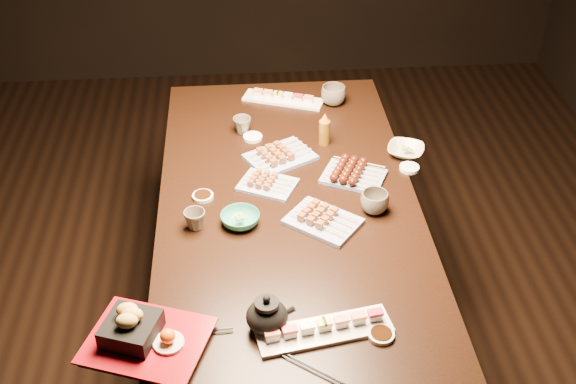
{
  "coord_description": "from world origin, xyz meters",
  "views": [
    {
      "loc": [
        -0.11,
        -1.96,
        2.26
      ],
      "look_at": [
        0.05,
        0.07,
        0.77
      ],
      "focal_mm": 45.0,
      "sensor_mm": 36.0,
      "label": 1
    }
  ],
  "objects_px": {
    "sushi_platter_near": "(324,327)",
    "teacup_far_right": "(333,95)",
    "dining_table": "(289,284)",
    "sushi_platter_far": "(283,97)",
    "edamame_bowl_cream": "(406,151)",
    "yakitori_plate_left": "(280,152)",
    "edamame_bowl_green": "(240,219)",
    "condiment_bottle": "(324,129)",
    "teacup_near_left": "(195,220)",
    "teapot": "(267,313)",
    "teacup_mid_right": "(374,202)",
    "teacup_far_left": "(242,125)",
    "yakitori_plate_right": "(323,216)",
    "tempura_tray": "(146,331)",
    "yakitori_plate_center": "(268,181)"
  },
  "relations": [
    {
      "from": "teacup_mid_right",
      "to": "edamame_bowl_green",
      "type": "bearing_deg",
      "value": -175.72
    },
    {
      "from": "teacup_far_right",
      "to": "condiment_bottle",
      "type": "height_order",
      "value": "condiment_bottle"
    },
    {
      "from": "tempura_tray",
      "to": "teapot",
      "type": "height_order",
      "value": "teapot"
    },
    {
      "from": "yakitori_plate_center",
      "to": "teacup_near_left",
      "type": "bearing_deg",
      "value": -113.22
    },
    {
      "from": "edamame_bowl_cream",
      "to": "edamame_bowl_green",
      "type": "bearing_deg",
      "value": -149.58
    },
    {
      "from": "sushi_platter_near",
      "to": "teacup_near_left",
      "type": "xyz_separation_m",
      "value": [
        -0.37,
        0.5,
        0.01
      ]
    },
    {
      "from": "edamame_bowl_cream",
      "to": "teacup_near_left",
      "type": "relative_size",
      "value": 1.88
    },
    {
      "from": "teacup_mid_right",
      "to": "tempura_tray",
      "type": "bearing_deg",
      "value": -142.95
    },
    {
      "from": "yakitori_plate_right",
      "to": "yakitori_plate_center",
      "type": "bearing_deg",
      "value": 166.4
    },
    {
      "from": "teacup_mid_right",
      "to": "condiment_bottle",
      "type": "relative_size",
      "value": 0.72
    },
    {
      "from": "teacup_near_left",
      "to": "yakitori_plate_center",
      "type": "bearing_deg",
      "value": 40.66
    },
    {
      "from": "teacup_near_left",
      "to": "teacup_mid_right",
      "type": "relative_size",
      "value": 0.75
    },
    {
      "from": "yakitori_plate_right",
      "to": "teacup_far_left",
      "type": "xyz_separation_m",
      "value": [
        -0.25,
        0.6,
        0.0
      ]
    },
    {
      "from": "sushi_platter_near",
      "to": "edamame_bowl_cream",
      "type": "bearing_deg",
      "value": 54.38
    },
    {
      "from": "yakitori_plate_left",
      "to": "teacup_near_left",
      "type": "xyz_separation_m",
      "value": [
        -0.31,
        -0.39,
        0.0
      ]
    },
    {
      "from": "condiment_bottle",
      "to": "tempura_tray",
      "type": "bearing_deg",
      "value": -121.51
    },
    {
      "from": "yakitori_plate_left",
      "to": "teacup_far_left",
      "type": "height_order",
      "value": "teacup_far_left"
    },
    {
      "from": "dining_table",
      "to": "teacup_far_right",
      "type": "relative_size",
      "value": 17.26
    },
    {
      "from": "dining_table",
      "to": "teacup_near_left",
      "type": "relative_size",
      "value": 24.86
    },
    {
      "from": "tempura_tray",
      "to": "teapot",
      "type": "relative_size",
      "value": 2.28
    },
    {
      "from": "yakitori_plate_left",
      "to": "teapot",
      "type": "height_order",
      "value": "teapot"
    },
    {
      "from": "dining_table",
      "to": "yakitori_plate_left",
      "type": "height_order",
      "value": "yakitori_plate_left"
    },
    {
      "from": "tempura_tray",
      "to": "teacup_far_right",
      "type": "distance_m",
      "value": 1.46
    },
    {
      "from": "edamame_bowl_green",
      "to": "teacup_far_right",
      "type": "height_order",
      "value": "teacup_far_right"
    },
    {
      "from": "yakitori_plate_center",
      "to": "condiment_bottle",
      "type": "relative_size",
      "value": 1.45
    },
    {
      "from": "teacup_far_right",
      "to": "teapot",
      "type": "distance_m",
      "value": 1.3
    },
    {
      "from": "dining_table",
      "to": "condiment_bottle",
      "type": "bearing_deg",
      "value": 83.13
    },
    {
      "from": "yakitori_plate_left",
      "to": "edamame_bowl_cream",
      "type": "height_order",
      "value": "yakitori_plate_left"
    },
    {
      "from": "sushi_platter_near",
      "to": "teacup_far_right",
      "type": "relative_size",
      "value": 3.65
    },
    {
      "from": "edamame_bowl_cream",
      "to": "teacup_far_right",
      "type": "height_order",
      "value": "teacup_far_right"
    },
    {
      "from": "sushi_platter_near",
      "to": "edamame_bowl_green",
      "type": "bearing_deg",
      "value": 103.55
    },
    {
      "from": "sushi_platter_far",
      "to": "teacup_mid_right",
      "type": "bearing_deg",
      "value": 127.95
    },
    {
      "from": "teapot",
      "to": "sushi_platter_near",
      "type": "bearing_deg",
      "value": -15.71
    },
    {
      "from": "edamame_bowl_green",
      "to": "tempura_tray",
      "type": "bearing_deg",
      "value": -117.57
    },
    {
      "from": "yakitori_plate_right",
      "to": "tempura_tray",
      "type": "relative_size",
      "value": 0.72
    },
    {
      "from": "yakitori_plate_center",
      "to": "teacup_far_right",
      "type": "xyz_separation_m",
      "value": [
        0.31,
        0.57,
        0.02
      ]
    },
    {
      "from": "edamame_bowl_cream",
      "to": "tempura_tray",
      "type": "height_order",
      "value": "tempura_tray"
    },
    {
      "from": "teacup_mid_right",
      "to": "teacup_far_left",
      "type": "height_order",
      "value": "teacup_mid_right"
    },
    {
      "from": "teacup_far_right",
      "to": "yakitori_plate_left",
      "type": "bearing_deg",
      "value": -122.3
    },
    {
      "from": "tempura_tray",
      "to": "teacup_far_right",
      "type": "height_order",
      "value": "tempura_tray"
    },
    {
      "from": "yakitori_plate_right",
      "to": "teacup_mid_right",
      "type": "bearing_deg",
      "value": 54.73
    },
    {
      "from": "teapot",
      "to": "dining_table",
      "type": "bearing_deg",
      "value": 74.48
    },
    {
      "from": "sushi_platter_near",
      "to": "yakitori_plate_left",
      "type": "height_order",
      "value": "yakitori_plate_left"
    },
    {
      "from": "edamame_bowl_green",
      "to": "condiment_bottle",
      "type": "relative_size",
      "value": 0.97
    },
    {
      "from": "edamame_bowl_green",
      "to": "teacup_far_right",
      "type": "xyz_separation_m",
      "value": [
        0.41,
        0.78,
        0.02
      ]
    },
    {
      "from": "teacup_far_left",
      "to": "condiment_bottle",
      "type": "height_order",
      "value": "condiment_bottle"
    },
    {
      "from": "teacup_near_left",
      "to": "yakitori_plate_right",
      "type": "bearing_deg",
      "value": -1.28
    },
    {
      "from": "dining_table",
      "to": "sushi_platter_far",
      "type": "relative_size",
      "value": 5.27
    },
    {
      "from": "tempura_tray",
      "to": "teacup_mid_right",
      "type": "distance_m",
      "value": 0.91
    },
    {
      "from": "yakitori_plate_center",
      "to": "teacup_far_left",
      "type": "relative_size",
      "value": 2.72
    }
  ]
}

